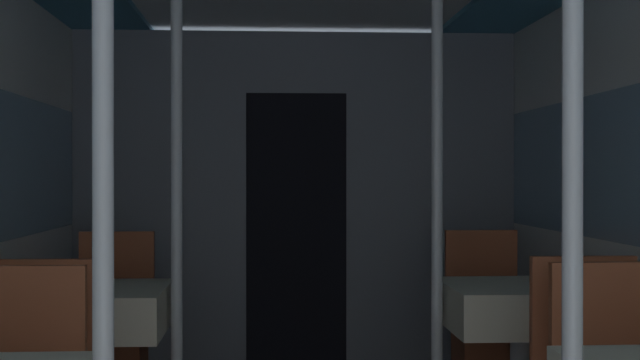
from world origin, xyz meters
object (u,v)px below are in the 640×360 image
at_px(chair_left_far_1, 112,359).
at_px(dining_table_right_1, 522,312).
at_px(support_pole_right_1, 437,213).
at_px(support_pole_left_0, 103,246).
at_px(support_pole_right_0, 572,243).
at_px(support_pole_left_1, 177,214).
at_px(dining_table_left_1, 87,316).
at_px(chair_right_far_1, 488,355).

height_order(chair_left_far_1, dining_table_right_1, chair_left_far_1).
distance_m(dining_table_right_1, support_pole_right_1, 0.61).
relative_size(support_pole_left_0, support_pole_right_0, 1.00).
relative_size(support_pole_left_0, dining_table_right_1, 2.88).
xyz_separation_m(support_pole_left_0, dining_table_right_1, (1.60, 1.83, -0.46)).
bearing_deg(support_pole_right_0, support_pole_left_1, 123.25).
bearing_deg(support_pole_left_1, support_pole_right_1, 0.00).
relative_size(chair_left_far_1, support_pole_right_0, 0.44).
xyz_separation_m(dining_table_left_1, support_pole_right_0, (1.60, -1.83, 0.46)).
bearing_deg(dining_table_right_1, support_pole_right_1, 180.00).
bearing_deg(dining_table_right_1, support_pole_left_1, 180.00).
xyz_separation_m(support_pole_left_0, support_pole_right_1, (1.20, 1.83, 0.00)).
distance_m(support_pole_right_0, support_pole_right_1, 1.83).
distance_m(support_pole_right_0, chair_right_far_1, 2.63).
xyz_separation_m(chair_left_far_1, support_pole_left_1, (0.40, -0.64, 0.79)).
bearing_deg(support_pole_right_0, chair_right_far_1, 80.75).
distance_m(chair_left_far_1, dining_table_right_1, 2.13).
xyz_separation_m(chair_left_far_1, support_pole_right_0, (1.60, -2.48, 0.79)).
relative_size(chair_left_far_1, support_pole_left_1, 0.44).
height_order(support_pole_right_0, chair_right_far_1, support_pole_right_0).
height_order(support_pole_left_0, support_pole_left_1, same).
bearing_deg(chair_right_far_1, support_pole_right_1, 57.90).
relative_size(chair_right_far_1, support_pole_right_1, 0.44).
relative_size(support_pole_left_1, support_pole_right_1, 1.00).
bearing_deg(chair_left_far_1, support_pole_right_1, 158.16).
height_order(support_pole_right_0, support_pole_right_1, same).
bearing_deg(dining_table_left_1, support_pole_right_1, 0.00).
bearing_deg(support_pole_left_0, chair_left_far_1, 99.25).
bearing_deg(support_pole_left_1, dining_table_left_1, 180.00).
distance_m(dining_table_left_1, chair_right_far_1, 2.13).
bearing_deg(chair_left_far_1, dining_table_left_1, 90.00).
bearing_deg(chair_right_far_1, support_pole_left_0, 57.05).
xyz_separation_m(chair_right_far_1, support_pole_right_1, (-0.40, -0.64, 0.79)).
bearing_deg(support_pole_left_1, chair_right_far_1, 21.84).
height_order(dining_table_right_1, support_pole_right_1, support_pole_right_1).
relative_size(support_pole_left_0, support_pole_right_1, 1.00).
distance_m(support_pole_left_1, dining_table_right_1, 1.67).
relative_size(dining_table_left_1, support_pole_right_1, 0.35).
xyz_separation_m(dining_table_left_1, support_pole_right_1, (1.60, 0.00, 0.46)).
xyz_separation_m(support_pole_left_1, support_pole_right_1, (1.20, 0.00, 0.00)).
xyz_separation_m(dining_table_right_1, support_pole_right_1, (-0.40, 0.00, 0.46)).
bearing_deg(support_pole_left_0, chair_right_far_1, 57.05).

